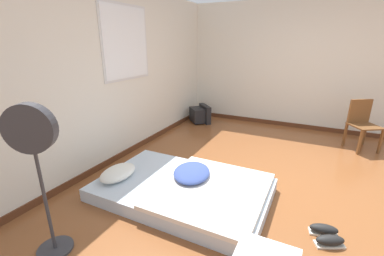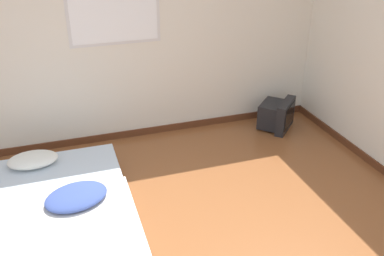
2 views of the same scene
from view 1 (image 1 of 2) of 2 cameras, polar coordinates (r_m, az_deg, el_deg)
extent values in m
plane|color=brown|center=(3.68, 22.01, -11.90)|extent=(20.00, 20.00, 0.00)
cube|color=silver|center=(4.26, -14.49, 11.53)|extent=(7.56, 0.06, 2.60)
cube|color=#562D19|center=(4.55, -12.83, -4.33)|extent=(7.56, 0.02, 0.09)
cube|color=silver|center=(4.22, -14.48, 17.84)|extent=(1.04, 0.01, 1.11)
cube|color=white|center=(4.21, -14.41, 17.85)|extent=(0.97, 0.01, 1.04)
cube|color=silver|center=(5.84, 25.97, 12.08)|extent=(0.06, 7.67, 2.60)
cube|color=#562D19|center=(6.04, 24.29, 0.21)|extent=(0.02, 7.67, 0.09)
cube|color=silver|center=(3.21, -2.21, -13.52)|extent=(1.30, 2.03, 0.16)
ellipsoid|color=silver|center=(3.39, -16.13, -9.51)|extent=(0.52, 0.34, 0.14)
cube|color=silver|center=(3.01, 4.39, -13.58)|extent=(1.32, 1.18, 0.05)
ellipsoid|color=#384C93|center=(3.23, -0.06, -9.85)|extent=(0.68, 0.59, 0.11)
cube|color=black|center=(5.91, 1.20, 2.93)|extent=(0.48, 0.48, 0.32)
cube|color=black|center=(5.97, 2.88, 3.23)|extent=(0.44, 0.43, 0.40)
cube|color=black|center=(5.99, 3.41, 3.36)|extent=(0.30, 0.30, 0.29)
cube|color=brown|center=(5.28, 36.38, -2.47)|extent=(0.05, 0.05, 0.42)
cube|color=brown|center=(5.05, 33.25, -2.72)|extent=(0.05, 0.05, 0.42)
cube|color=brown|center=(5.54, 33.94, -1.14)|extent=(0.05, 0.05, 0.42)
cube|color=brown|center=(5.32, 30.86, -1.31)|extent=(0.05, 0.05, 0.42)
cube|color=brown|center=(5.23, 34.04, 0.37)|extent=(0.57, 0.57, 0.02)
cube|color=brown|center=(5.32, 33.24, 3.20)|extent=(0.24, 0.35, 0.41)
cube|color=silver|center=(2.89, 28.19, -21.84)|extent=(0.20, 0.28, 0.02)
ellipsoid|color=black|center=(2.86, 28.34, -21.09)|extent=(0.21, 0.28, 0.09)
cube|color=silver|center=(3.00, 27.10, -20.05)|extent=(0.15, 0.27, 0.02)
ellipsoid|color=black|center=(2.97, 27.24, -19.32)|extent=(0.16, 0.28, 0.09)
cylinder|color=#333338|center=(2.85, -28.05, -22.54)|extent=(0.31, 0.31, 0.02)
cylinder|color=#333338|center=(2.57, -29.76, -14.07)|extent=(0.03, 0.03, 0.96)
cylinder|color=#333338|center=(2.31, -32.35, -0.08)|extent=(0.26, 0.39, 0.40)
camera|label=2|loc=(3.40, 71.57, 20.45)|focal=40.00mm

